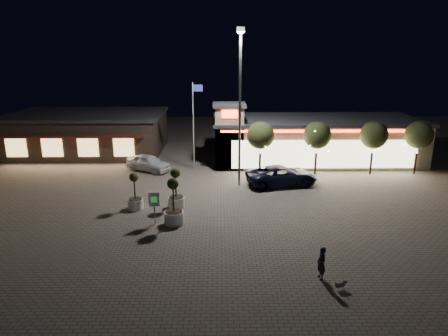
{
  "coord_description": "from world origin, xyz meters",
  "views": [
    {
      "loc": [
        0.33,
        -23.34,
        10.46
      ],
      "look_at": [
        0.72,
        6.0,
        2.03
      ],
      "focal_mm": 32.0,
      "sensor_mm": 36.0,
      "label": 1
    }
  ],
  "objects_px": {
    "pedestrian": "(321,263)",
    "planter_left": "(135,198)",
    "valet_sign": "(154,202)",
    "pickup_truck": "(282,175)",
    "white_sedan": "(149,163)",
    "planter_mid": "(174,210)"
  },
  "relations": [
    {
      "from": "planter_left",
      "to": "planter_mid",
      "type": "xyz_separation_m",
      "value": [
        2.96,
        -2.55,
        0.13
      ]
    },
    {
      "from": "pickup_truck",
      "to": "pedestrian",
      "type": "relative_size",
      "value": 3.58
    },
    {
      "from": "pickup_truck",
      "to": "pedestrian",
      "type": "height_order",
      "value": "pedestrian"
    },
    {
      "from": "pedestrian",
      "to": "planter_left",
      "type": "xyz_separation_m",
      "value": [
        -10.71,
        9.14,
        -0.0
      ]
    },
    {
      "from": "planter_mid",
      "to": "valet_sign",
      "type": "xyz_separation_m",
      "value": [
        -1.22,
        -0.01,
        0.54
      ]
    },
    {
      "from": "white_sedan",
      "to": "pedestrian",
      "type": "relative_size",
      "value": 2.72
    },
    {
      "from": "planter_left",
      "to": "planter_mid",
      "type": "height_order",
      "value": "planter_mid"
    },
    {
      "from": "planter_left",
      "to": "valet_sign",
      "type": "distance_m",
      "value": 3.16
    },
    {
      "from": "planter_mid",
      "to": "pickup_truck",
      "type": "bearing_deg",
      "value": 43.83
    },
    {
      "from": "pedestrian",
      "to": "planter_left",
      "type": "distance_m",
      "value": 14.08
    },
    {
      "from": "valet_sign",
      "to": "pickup_truck",
      "type": "bearing_deg",
      "value": 39.84
    },
    {
      "from": "white_sedan",
      "to": "valet_sign",
      "type": "distance_m",
      "value": 12.35
    },
    {
      "from": "pedestrian",
      "to": "planter_left",
      "type": "height_order",
      "value": "planter_left"
    },
    {
      "from": "white_sedan",
      "to": "planter_mid",
      "type": "relative_size",
      "value": 1.46
    },
    {
      "from": "pickup_truck",
      "to": "white_sedan",
      "type": "distance_m",
      "value": 12.48
    },
    {
      "from": "planter_mid",
      "to": "pedestrian",
      "type": "bearing_deg",
      "value": -40.37
    },
    {
      "from": "pickup_truck",
      "to": "planter_left",
      "type": "xyz_separation_m",
      "value": [
        -11.01,
        -5.18,
        0.0
      ]
    },
    {
      "from": "pickup_truck",
      "to": "planter_left",
      "type": "relative_size",
      "value": 2.22
    },
    {
      "from": "white_sedan",
      "to": "planter_left",
      "type": "bearing_deg",
      "value": -144.45
    },
    {
      "from": "pedestrian",
      "to": "planter_mid",
      "type": "xyz_separation_m",
      "value": [
        -7.75,
        6.59,
        0.12
      ]
    },
    {
      "from": "white_sedan",
      "to": "valet_sign",
      "type": "xyz_separation_m",
      "value": [
        2.42,
        -12.09,
        0.72
      ]
    },
    {
      "from": "pedestrian",
      "to": "planter_mid",
      "type": "height_order",
      "value": "planter_mid"
    }
  ]
}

